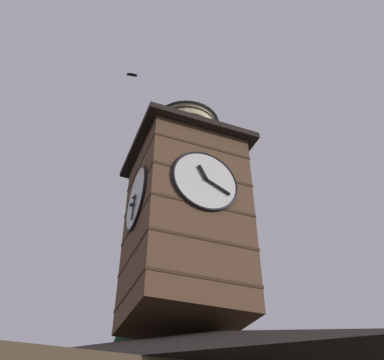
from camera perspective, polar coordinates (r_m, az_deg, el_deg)
clock_tower at (r=16.04m, az=-0.94°, el=-3.77°), size 4.42×4.42×9.81m
pine_tree_behind at (r=18.89m, az=-4.52°, el=-19.10°), size 5.77×5.77×19.89m
flying_bird_high at (r=21.42m, az=-7.96°, el=13.66°), size 0.50×0.23×0.12m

